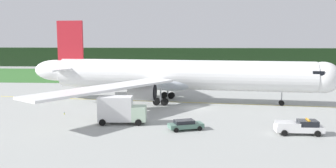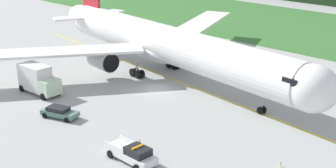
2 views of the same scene
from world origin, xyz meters
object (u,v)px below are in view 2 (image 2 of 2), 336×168
catering_truck (38,79)px  airliner (166,45)px  ops_pickup_truck (132,153)px  staff_car (59,112)px  apron_cone (140,143)px

catering_truck → airliner: bearing=66.5°
ops_pickup_truck → catering_truck: (-23.01, 3.92, 1.05)m
staff_car → apron_cone: (12.10, 1.54, -0.32)m
airliner → staff_car: bearing=-85.1°
catering_truck → apron_cone: bearing=-3.2°
airliner → staff_car: 19.98m
staff_car → catering_truck: bearing=163.1°
ops_pickup_truck → apron_cone: ops_pickup_truck is taller
ops_pickup_truck → staff_car: bearing=175.1°
catering_truck → ops_pickup_truck: bearing=-9.7°
ops_pickup_truck → apron_cone: bearing=125.9°
airliner → apron_cone: 23.03m
ops_pickup_truck → staff_car: ops_pickup_truck is taller
airliner → ops_pickup_truck: 26.27m
airliner → apron_cone: (13.75, -17.93, -4.47)m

